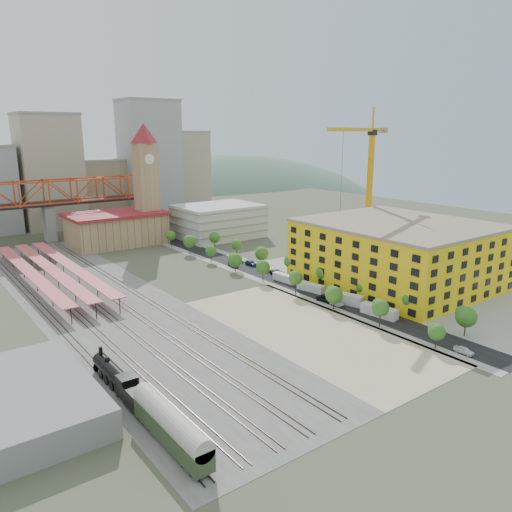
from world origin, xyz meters
TOP-DOWN VIEW (x-y plane):
  - ground at (0.00, 0.00)m, footprint 400.00×400.00m
  - ballast_strip at (-36.00, 17.50)m, footprint 36.00×165.00m
  - dirt_lot at (-4.00, -31.50)m, footprint 28.00×67.00m
  - street_asphalt at (16.00, 15.00)m, footprint 12.00×170.00m
  - sidewalk_west at (10.50, 15.00)m, footprint 3.00×170.00m
  - sidewalk_east at (21.50, 15.00)m, footprint 3.00×170.00m
  - construction_pad at (45.00, -20.00)m, footprint 50.00×90.00m
  - rail_tracks at (-37.80, 17.50)m, footprint 26.56×160.00m
  - platform_canopies at (-41.00, 45.00)m, footprint 16.00×80.00m
  - station_hall at (-5.00, 82.00)m, footprint 38.00×24.00m
  - clock_tower at (8.00, 79.99)m, footprint 12.00×12.00m
  - parking_garage at (36.00, 70.00)m, footprint 34.00×26.00m
  - truss_bridge at (-25.00, 105.00)m, footprint 94.00×9.60m
  - construction_building at (42.00, -20.00)m, footprint 44.60×50.60m
  - warehouse at (-66.00, -30.00)m, footprint 22.00×32.00m
  - street_trees at (16.00, 5.00)m, footprint 15.40×124.40m
  - skyline at (7.47, 142.31)m, footprint 133.00×46.00m
  - distant_hills at (45.28, 260.00)m, footprint 647.00×264.00m
  - locomotive at (-50.00, -32.36)m, footprint 3.00×23.16m
  - coach at (-50.00, -51.87)m, footprint 3.32×19.30m
  - tower_crane at (59.27, 8.41)m, footprint 47.12×18.94m
  - site_trailer_a at (16.00, -35.29)m, footprint 3.65×9.82m
  - site_trailer_b at (16.00, -23.55)m, footprint 5.52×10.63m
  - site_trailer_c at (16.00, -10.45)m, footprint 3.83×8.84m
  - site_trailer_d at (16.00, 1.22)m, footprint 2.88×8.75m
  - car_0 at (13.00, -60.00)m, footprint 1.74×4.23m
  - car_1 at (13.00, -23.26)m, footprint 1.63×4.60m
  - car_2 at (13.00, -19.56)m, footprint 3.20×5.66m
  - car_3 at (13.00, 24.92)m, footprint 2.75×5.27m
  - car_4 at (19.00, -36.35)m, footprint 1.99×4.28m
  - car_5 at (19.00, -18.84)m, footprint 2.16×4.45m
  - car_6 at (19.00, 8.12)m, footprint 3.23×6.00m
  - car_7 at (19.00, 22.68)m, footprint 2.38×5.36m

SIDE VIEW (x-z plane):
  - distant_hills at x=45.28m, z-range -193.04..33.96m
  - ground at x=0.00m, z-range 0.00..0.00m
  - street_trees at x=16.00m, z-range -4.00..4.00m
  - sidewalk_west at x=10.50m, z-range 0.00..0.04m
  - sidewalk_east at x=21.50m, z-range 0.00..0.04m
  - ballast_strip at x=-36.00m, z-range 0.00..0.06m
  - dirt_lot at x=-4.00m, z-range 0.00..0.06m
  - street_asphalt at x=16.00m, z-range 0.00..0.06m
  - construction_pad at x=45.00m, z-range 0.00..0.06m
  - rail_tracks at x=-37.80m, z-range 0.06..0.24m
  - car_5 at x=19.00m, z-range 0.00..1.41m
  - car_4 at x=19.00m, z-range 0.00..1.42m
  - car_0 at x=13.00m, z-range 0.00..1.44m
  - car_3 at x=13.00m, z-range 0.00..1.46m
  - car_2 at x=13.00m, z-range 0.00..1.49m
  - car_1 at x=13.00m, z-range 0.00..1.51m
  - car_7 at x=19.00m, z-range 0.00..1.53m
  - car_6 at x=19.00m, z-range 0.00..1.60m
  - site_trailer_c at x=16.00m, z-range 0.00..2.35m
  - site_trailer_d at x=16.00m, z-range 0.00..2.36m
  - site_trailer_a at x=16.00m, z-range 0.00..2.62m
  - site_trailer_b at x=16.00m, z-range 0.00..2.81m
  - locomotive at x=-50.00m, z-range -0.73..5.05m
  - warehouse at x=-66.00m, z-range 0.00..5.00m
  - coach at x=-50.00m, z-range 0.19..6.25m
  - platform_canopies at x=-41.00m, z-range 1.93..6.06m
  - station_hall at x=-5.00m, z-range 0.12..13.22m
  - parking_garage at x=36.00m, z-range 0.00..14.00m
  - construction_building at x=42.00m, z-range 0.01..18.81m
  - truss_bridge at x=-25.00m, z-range 6.06..31.66m
  - skyline at x=7.47m, z-range -7.19..52.81m
  - clock_tower at x=8.00m, z-range 2.70..54.70m
  - tower_crane at x=59.27m, z-range 6.20..59.18m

